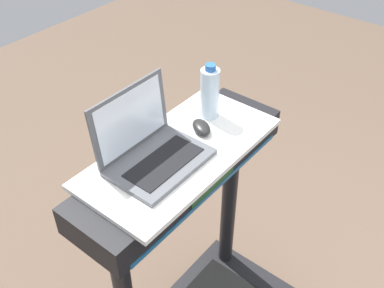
# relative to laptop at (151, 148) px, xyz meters

# --- Properties ---
(desk_board) EXTENTS (0.75, 0.36, 0.02)m
(desk_board) POSITION_rel_laptop_xyz_m (0.10, -0.04, -0.06)
(desk_board) COLOR white
(desk_board) RESTS_ON treadmill_base
(laptop) EXTENTS (0.33, 0.25, 0.25)m
(laptop) POSITION_rel_laptop_xyz_m (0.00, 0.00, 0.00)
(laptop) COLOR #515459
(laptop) RESTS_ON desk_board
(computer_mouse) EXTENTS (0.10, 0.12, 0.03)m
(computer_mouse) POSITION_rel_laptop_xyz_m (0.23, -0.03, -0.03)
(computer_mouse) COLOR black
(computer_mouse) RESTS_ON desk_board
(water_bottle) EXTENTS (0.07, 0.07, 0.22)m
(water_bottle) POSITION_rel_laptop_xyz_m (0.33, 0.00, 0.05)
(water_bottle) COLOR silver
(water_bottle) RESTS_ON desk_board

